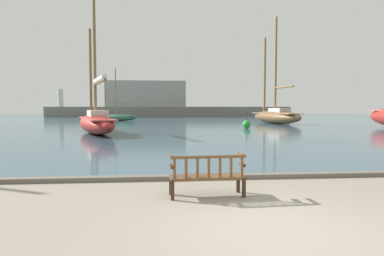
% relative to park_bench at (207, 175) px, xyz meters
% --- Properties ---
extents(ground_plane, '(160.00, 160.00, 0.00)m').
position_rel_park_bench_xyz_m(ground_plane, '(0.76, -2.08, -0.47)').
color(ground_plane, gray).
extents(harbor_water, '(100.00, 80.00, 0.08)m').
position_rel_park_bench_xyz_m(harbor_water, '(0.76, 41.92, -0.43)').
color(harbor_water, '#385666').
rests_on(harbor_water, ground).
extents(quay_edge_kerb, '(40.00, 0.30, 0.12)m').
position_rel_park_bench_xyz_m(quay_edge_kerb, '(0.76, 1.77, -0.41)').
color(quay_edge_kerb, '#675F54').
rests_on(quay_edge_kerb, ground).
extents(park_bench, '(1.63, 0.60, 0.92)m').
position_rel_park_bench_xyz_m(park_bench, '(0.00, 0.00, 0.00)').
color(park_bench, '#322113').
rests_on(park_bench, ground).
extents(sailboat_far_port, '(4.85, 9.55, 10.00)m').
position_rel_park_bench_xyz_m(sailboat_far_port, '(-5.55, 17.26, 0.49)').
color(sailboat_far_port, maroon).
rests_on(sailboat_far_port, harbor_water).
extents(sailboat_mid_starboard, '(4.26, 9.42, 11.86)m').
position_rel_park_bench_xyz_m(sailboat_mid_starboard, '(11.84, 30.15, 0.58)').
color(sailboat_mid_starboard, brown).
rests_on(sailboat_mid_starboard, harbor_water).
extents(sailboat_mid_port, '(5.68, 2.71, 7.01)m').
position_rel_park_bench_xyz_m(sailboat_mid_port, '(-6.94, 39.22, 0.15)').
color(sailboat_mid_port, '#2D6647').
rests_on(sailboat_mid_port, harbor_water).
extents(channel_buoy, '(0.71, 0.71, 1.41)m').
position_rel_park_bench_xyz_m(channel_buoy, '(6.40, 21.90, -0.03)').
color(channel_buoy, green).
rests_on(channel_buoy, harbor_water).
extents(far_breakwater, '(45.88, 2.40, 6.84)m').
position_rel_park_bench_xyz_m(far_breakwater, '(-1.26, 57.78, 1.90)').
color(far_breakwater, slate).
rests_on(far_breakwater, ground).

